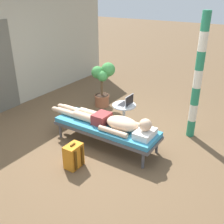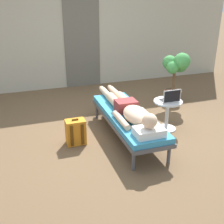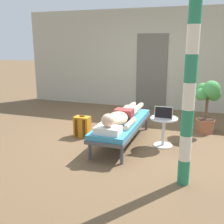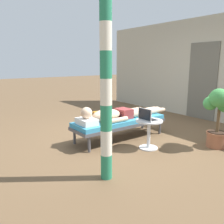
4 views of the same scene
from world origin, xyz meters
The scene contains 10 objects.
ground_plane centered at (0.00, 0.00, 0.00)m, with size 40.00×40.00×0.00m, color brown.
house_wall_back centered at (0.05, 2.78, 1.35)m, with size 7.60×0.20×2.70m, color #B2AD99.
house_door_panel centered at (0.01, 2.67, 1.02)m, with size 0.84×0.03×2.04m, color #625F54.
lounge_chair centered at (0.05, -0.20, 0.35)m, with size 0.63×1.99×0.42m.
person_reclining centered at (0.05, -0.30, 0.52)m, with size 0.53×2.17×0.32m.
side_table centered at (0.80, -0.13, 0.36)m, with size 0.48×0.48×0.52m.
laptop centered at (0.80, -0.19, 0.58)m, with size 0.31×0.24×0.23m.
backpack centered at (-0.79, -0.13, 0.20)m, with size 0.30×0.26×0.42m.
potted_plant centered at (1.50, 0.87, 0.68)m, with size 0.50×0.52×1.09m.
porch_post centered at (1.25, -1.39, 1.16)m, with size 0.15×0.15×2.33m.
Camera 3 is at (1.41, -4.73, 1.79)m, focal length 43.27 mm.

